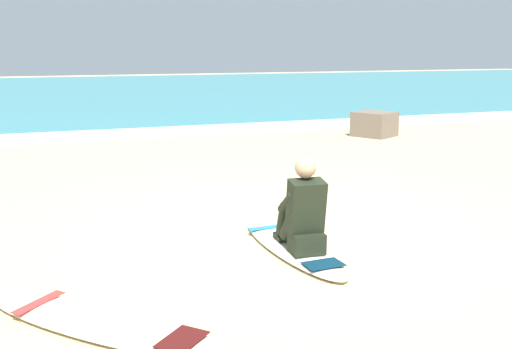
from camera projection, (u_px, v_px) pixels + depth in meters
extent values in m
plane|color=#CCB584|center=(278.00, 232.00, 6.73)|extent=(80.00, 80.00, 0.00)
cube|color=teal|center=(96.00, 92.00, 26.81)|extent=(80.00, 28.00, 0.10)
cube|color=white|center=(150.00, 132.00, 14.23)|extent=(80.00, 0.90, 0.11)
ellipsoid|color=#EFE5C6|center=(292.00, 246.00, 6.15)|extent=(0.62, 2.11, 0.07)
cube|color=#1E7FB7|center=(269.00, 227.00, 6.67)|extent=(0.48, 0.12, 0.01)
cube|color=#0A2C40|center=(324.00, 264.00, 5.54)|extent=(0.38, 0.26, 0.01)
cube|color=black|center=(307.00, 243.00, 5.83)|extent=(0.34, 0.28, 0.20)
cylinder|color=black|center=(291.00, 223.00, 5.95)|extent=(0.18, 0.42, 0.43)
cylinder|color=black|center=(283.00, 221.00, 6.14)|extent=(0.14, 0.27, 0.42)
cube|color=black|center=(280.00, 237.00, 6.25)|extent=(0.12, 0.23, 0.05)
cylinder|color=black|center=(310.00, 222.00, 6.00)|extent=(0.18, 0.42, 0.43)
cylinder|color=black|center=(304.00, 219.00, 6.20)|extent=(0.14, 0.27, 0.42)
cube|color=black|center=(302.00, 235.00, 6.31)|extent=(0.12, 0.23, 0.05)
cube|color=black|center=(306.00, 207.00, 5.79)|extent=(0.36, 0.32, 0.57)
sphere|color=tan|center=(305.00, 167.00, 5.74)|extent=(0.21, 0.21, 0.21)
cylinder|color=black|center=(287.00, 202.00, 5.89)|extent=(0.12, 0.40, 0.31)
cylinder|color=black|center=(314.00, 200.00, 5.97)|extent=(0.12, 0.40, 0.31)
ellipsoid|color=#EFE5C6|center=(101.00, 323.00, 4.44)|extent=(1.93, 2.00, 0.07)
cube|color=red|center=(39.00, 302.00, 4.71)|extent=(0.42, 0.40, 0.01)
cube|color=#4A1311|center=(182.00, 339.00, 4.12)|extent=(0.43, 0.42, 0.01)
cube|color=#756656|center=(374.00, 124.00, 13.90)|extent=(1.11, 1.13, 0.57)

